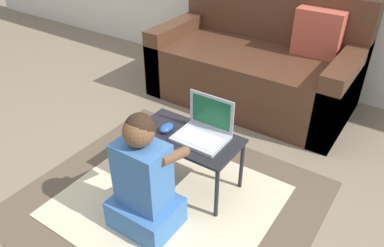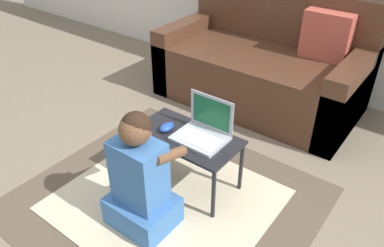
{
  "view_description": "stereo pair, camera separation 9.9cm",
  "coord_description": "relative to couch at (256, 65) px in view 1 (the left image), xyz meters",
  "views": [
    {
      "loc": [
        1.03,
        -1.47,
        1.62
      ],
      "look_at": [
        0.0,
        0.06,
        0.43
      ],
      "focal_mm": 35.0,
      "sensor_mm": 36.0,
      "label": 1
    },
    {
      "loc": [
        1.11,
        -1.42,
        1.62
      ],
      "look_at": [
        0.0,
        0.06,
        0.43
      ],
      "focal_mm": 35.0,
      "sensor_mm": 36.0,
      "label": 2
    }
  ],
  "objects": [
    {
      "name": "person_seated",
      "position": [
        0.16,
        -1.66,
        -0.01
      ],
      "size": [
        0.35,
        0.36,
        0.72
      ],
      "color": "#3D70B2",
      "rests_on": "ground_plane"
    },
    {
      "name": "computer_mouse",
      "position": [
        0.02,
        -1.28,
        0.07
      ],
      "size": [
        0.07,
        0.11,
        0.04
      ],
      "color": "#234CB2",
      "rests_on": "laptop_desk"
    },
    {
      "name": "laptop_desk",
      "position": [
        0.16,
        -1.26,
        0.01
      ],
      "size": [
        0.64,
        0.34,
        0.37
      ],
      "color": "black",
      "rests_on": "ground_plane"
    },
    {
      "name": "ground_plane",
      "position": [
        0.15,
        -1.26,
        -0.31
      ],
      "size": [
        16.0,
        16.0,
        0.0
      ],
      "primitive_type": "plane",
      "color": "#7F705B"
    },
    {
      "name": "area_rug",
      "position": [
        0.16,
        -1.46,
        -0.31
      ],
      "size": [
        1.65,
        1.5,
        0.01
      ],
      "color": "brown",
      "rests_on": "ground_plane"
    },
    {
      "name": "couch",
      "position": [
        0.0,
        0.0,
        0.0
      ],
      "size": [
        1.64,
        0.87,
        0.91
      ],
      "color": "#4C2D1E",
      "rests_on": "ground_plane"
    },
    {
      "name": "laptop",
      "position": [
        0.24,
        -1.22,
        0.09
      ],
      "size": [
        0.29,
        0.23,
        0.24
      ],
      "color": "#B7BCC6",
      "rests_on": "laptop_desk"
    }
  ]
}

